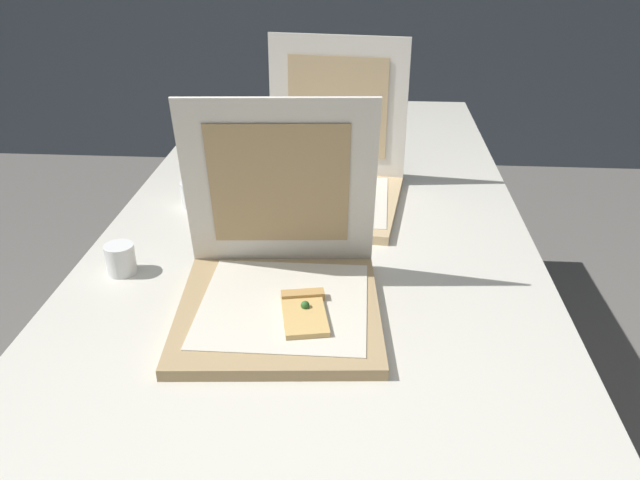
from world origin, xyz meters
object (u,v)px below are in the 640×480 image
Objects in this scene: table at (317,244)px; pizza_box_middle at (327,180)px; cup_white_near_center at (120,259)px; cup_white_mid at (193,194)px; pizza_box_front at (280,282)px.

pizza_box_middle reaches higher than table.
pizza_box_middle is at bearing 45.33° from cup_white_near_center.
cup_white_mid is at bearing 161.00° from table.
pizza_box_middle is at bearing 85.64° from table.
table is at bearing -19.00° from cup_white_mid.
table is 0.36m from pizza_box_front.
table is 0.35m from cup_white_mid.
pizza_box_middle reaches higher than cup_white_near_center.
table is at bearing 78.46° from pizza_box_front.
pizza_box_front is at bearing -97.17° from table.
pizza_box_middle is 6.69× the size of cup_white_mid.
pizza_box_middle is (0.06, 0.52, 0.00)m from pizza_box_front.
table is 0.20m from pizza_box_middle.
cup_white_mid is at bearing 79.44° from cup_white_near_center.
pizza_box_front is 0.94× the size of pizza_box_middle.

